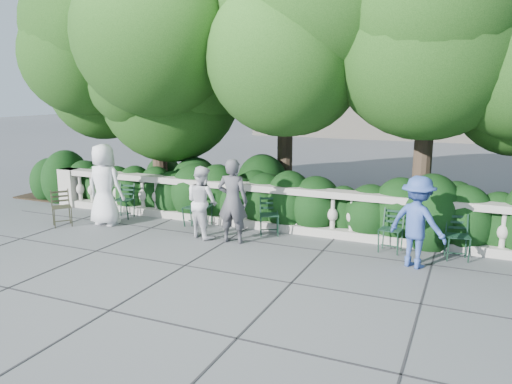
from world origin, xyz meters
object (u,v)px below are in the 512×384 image
at_px(person_casual_man, 202,202).
at_px(person_older_blue, 417,222).
at_px(chair_b, 121,219).
at_px(chair_weathered, 64,227).
at_px(chair_a, 199,227).
at_px(chair_d, 269,237).
at_px(chair_c, 191,228).
at_px(chair_e, 388,254).
at_px(person_woman_grey, 233,201).
at_px(chair_f, 457,262).
at_px(person_businessman, 104,185).

relative_size(person_casual_man, person_older_blue, 0.94).
bearing_deg(chair_b, chair_weathered, -131.42).
bearing_deg(chair_a, person_older_blue, -14.30).
bearing_deg(chair_d, chair_c, 157.46).
bearing_deg(chair_e, chair_weathered, -165.64).
height_order(chair_a, person_woman_grey, person_woman_grey).
bearing_deg(person_woman_grey, chair_f, -179.16).
xyz_separation_m(chair_b, person_businessman, (-0.00, -0.52, 0.93)).
bearing_deg(person_older_blue, chair_b, 18.22).
xyz_separation_m(chair_e, person_businessman, (-6.31, -0.47, 0.93)).
xyz_separation_m(chair_d, chair_e, (2.48, -0.12, 0.00)).
xyz_separation_m(chair_weathered, person_businessman, (0.71, 0.60, 0.93)).
bearing_deg(chair_b, person_businessman, -99.20).
bearing_deg(person_businessman, chair_weathered, 39.66).
relative_size(chair_c, person_woman_grey, 0.49).
bearing_deg(person_casual_man, person_older_blue, -157.66).
bearing_deg(chair_b, chair_c, -8.91).
relative_size(chair_weathered, person_older_blue, 0.52).
relative_size(chair_weathered, person_casual_man, 0.55).
height_order(chair_e, person_woman_grey, person_woman_grey).
distance_m(chair_d, person_woman_grey, 1.20).
bearing_deg(person_casual_man, chair_weathered, 34.55).
xyz_separation_m(chair_d, chair_f, (3.71, -0.08, 0.00)).
height_order(chair_b, chair_weathered, same).
distance_m(chair_a, chair_b, 2.08).
distance_m(chair_b, chair_c, 1.93).
bearing_deg(chair_a, chair_e, -8.64).
bearing_deg(chair_a, person_woman_grey, -36.29).
bearing_deg(person_businessman, chair_a, -162.98).
xyz_separation_m(chair_f, person_older_blue, (-0.68, -0.55, 0.81)).
bearing_deg(person_older_blue, chair_d, 11.15).
relative_size(chair_d, person_woman_grey, 0.49).
xyz_separation_m(chair_a, person_woman_grey, (1.21, -0.70, 0.86)).
bearing_deg(chair_a, chair_weathered, -161.86).
xyz_separation_m(chair_f, chair_weathered, (-8.25, -1.12, 0.00)).
bearing_deg(chair_c, person_casual_man, -28.20).
height_order(chair_b, person_businessman, person_businessman).
bearing_deg(chair_e, chair_c, -174.96).
xyz_separation_m(chair_a, person_businessman, (-2.08, -0.66, 0.93)).
height_order(person_businessman, person_older_blue, person_businessman).
bearing_deg(chair_e, chair_d, -177.20).
relative_size(chair_c, person_businessman, 0.45).
bearing_deg(chair_d, person_older_blue, -36.53).
xyz_separation_m(chair_d, person_older_blue, (3.02, -0.62, 0.81)).
distance_m(chair_e, person_woman_grey, 3.18).
relative_size(chair_c, chair_f, 1.00).
distance_m(chair_b, person_woman_grey, 3.44).
distance_m(chair_d, chair_weathered, 4.70).
bearing_deg(chair_f, chair_a, 167.16).
bearing_deg(chair_d, chair_f, -26.06).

